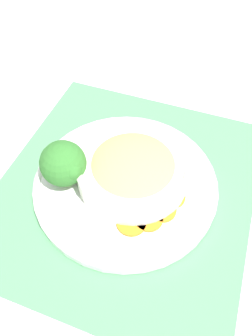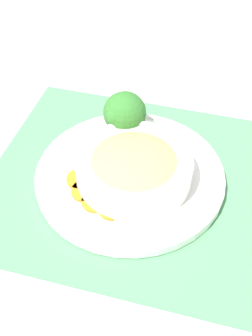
# 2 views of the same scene
# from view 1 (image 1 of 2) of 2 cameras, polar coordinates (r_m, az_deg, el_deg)

# --- Properties ---
(ground_plane) EXTENTS (4.00, 4.00, 0.00)m
(ground_plane) POSITION_cam_1_polar(r_m,az_deg,el_deg) (0.58, -0.10, -3.40)
(ground_plane) COLOR white
(placemat) EXTENTS (0.47, 0.50, 0.00)m
(placemat) POSITION_cam_1_polar(r_m,az_deg,el_deg) (0.58, -0.10, -3.29)
(placemat) COLOR #4C8C59
(placemat) RESTS_ON ground_plane
(plate) EXTENTS (0.32, 0.32, 0.02)m
(plate) POSITION_cam_1_polar(r_m,az_deg,el_deg) (0.57, -0.10, -2.53)
(plate) COLOR white
(plate) RESTS_ON placemat
(bowl) EXTENTS (0.19, 0.19, 0.06)m
(bowl) POSITION_cam_1_polar(r_m,az_deg,el_deg) (0.55, 1.20, -0.11)
(bowl) COLOR silver
(bowl) RESTS_ON plate
(broccoli_floret) EXTENTS (0.08, 0.08, 0.09)m
(broccoli_floret) POSITION_cam_1_polar(r_m,az_deg,el_deg) (0.54, -10.85, 0.72)
(broccoli_floret) COLOR #84AD5B
(broccoli_floret) RESTS_ON plate
(carrot_slice_near) EXTENTS (0.05, 0.05, 0.01)m
(carrot_slice_near) POSITION_cam_1_polar(r_m,az_deg,el_deg) (0.52, 0.93, -9.47)
(carrot_slice_near) COLOR orange
(carrot_slice_near) RESTS_ON plate
(carrot_slice_middle) EXTENTS (0.05, 0.05, 0.01)m
(carrot_slice_middle) POSITION_cam_1_polar(r_m,az_deg,el_deg) (0.53, 3.89, -8.70)
(carrot_slice_middle) COLOR orange
(carrot_slice_middle) RESTS_ON plate
(carrot_slice_far) EXTENTS (0.05, 0.05, 0.01)m
(carrot_slice_far) POSITION_cam_1_polar(r_m,az_deg,el_deg) (0.54, 6.27, -7.15)
(carrot_slice_far) COLOR orange
(carrot_slice_far) RESTS_ON plate
(carrot_slice_extra) EXTENTS (0.05, 0.05, 0.01)m
(carrot_slice_extra) POSITION_cam_1_polar(r_m,az_deg,el_deg) (0.55, 7.78, -5.08)
(carrot_slice_extra) COLOR orange
(carrot_slice_extra) RESTS_ON plate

